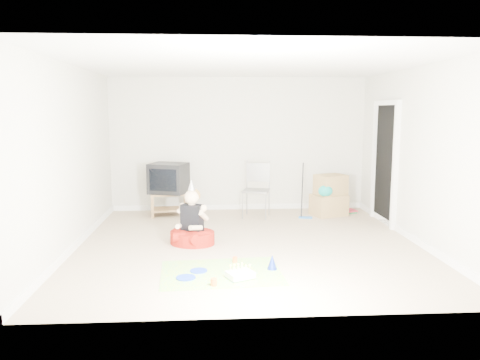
{
  "coord_description": "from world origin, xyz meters",
  "views": [
    {
      "loc": [
        -0.54,
        -6.68,
        1.95
      ],
      "look_at": [
        -0.1,
        0.4,
        0.9
      ],
      "focal_mm": 35.0,
      "sensor_mm": 36.0,
      "label": 1
    }
  ],
  "objects": [
    {
      "name": "blue_plate_near",
      "position": [
        -0.71,
        -1.16,
        0.01
      ],
      "size": [
        0.27,
        0.27,
        0.01
      ],
      "primitive_type": "cylinder",
      "rotation": [
        0.0,
        0.0,
        0.36
      ],
      "color": "#1739B9",
      "rests_on": "party_mat"
    },
    {
      "name": "ground",
      "position": [
        0.0,
        0.0,
        0.0
      ],
      "size": [
        5.0,
        5.0,
        0.0
      ],
      "primitive_type": "plane",
      "color": "tan",
      "rests_on": "ground"
    },
    {
      "name": "crt_tv",
      "position": [
        -1.34,
        2.01,
        0.71
      ],
      "size": [
        0.78,
        0.71,
        0.56
      ],
      "primitive_type": "cube",
      "rotation": [
        0.0,
        0.0,
        -0.31
      ],
      "color": "black",
      "rests_on": "tv_stand"
    },
    {
      "name": "orange_cup_far",
      "position": [
        -0.52,
        -1.66,
        0.05
      ],
      "size": [
        0.08,
        0.08,
        0.08
      ],
      "primitive_type": "cylinder",
      "rotation": [
        0.0,
        0.0,
        0.14
      ],
      "color": "orange",
      "rests_on": "party_mat"
    },
    {
      "name": "blue_party_hat",
      "position": [
        0.2,
        -1.15,
        0.1
      ],
      "size": [
        0.16,
        0.16,
        0.18
      ],
      "primitive_type": "cone",
      "rotation": [
        0.0,
        0.0,
        0.29
      ],
      "color": "#172EA5",
      "rests_on": "party_mat"
    },
    {
      "name": "floor_mop",
      "position": [
        1.18,
        1.61,
        0.26
      ],
      "size": [
        0.26,
        0.33,
        0.99
      ],
      "color": "blue",
      "rests_on": "ground"
    },
    {
      "name": "blue_plate_far",
      "position": [
        -0.85,
        -1.4,
        0.01
      ],
      "size": [
        0.26,
        0.26,
        0.01
      ],
      "primitive_type": "cylinder",
      "rotation": [
        0.0,
        0.0,
        -0.15
      ],
      "color": "#1739B9",
      "rests_on": "party_mat"
    },
    {
      "name": "folding_chair",
      "position": [
        0.28,
        1.75,
        0.5
      ],
      "size": [
        0.57,
        0.55,
        1.03
      ],
      "color": "gray",
      "rests_on": "ground"
    },
    {
      "name": "birthday_cake",
      "position": [
        -0.21,
        -1.44,
        0.04
      ],
      "size": [
        0.37,
        0.34,
        0.14
      ],
      "color": "white",
      "rests_on": "party_mat"
    },
    {
      "name": "cardboard_boxes",
      "position": [
        1.67,
        1.84,
        0.37
      ],
      "size": [
        0.72,
        0.65,
        0.76
      ],
      "color": "tan",
      "rests_on": "ground"
    },
    {
      "name": "orange_cup_near",
      "position": [
        -0.24,
        -0.85,
        0.04
      ],
      "size": [
        0.08,
        0.08,
        0.07
      ],
      "primitive_type": "cylinder",
      "rotation": [
        0.0,
        0.0,
        -0.32
      ],
      "color": "orange",
      "rests_on": "party_mat"
    },
    {
      "name": "book_pile",
      "position": [
        2.13,
        2.04,
        0.03
      ],
      "size": [
        0.27,
        0.31,
        0.06
      ],
      "color": "#287A41",
      "rests_on": "ground"
    },
    {
      "name": "tv_stand",
      "position": [
        -1.34,
        2.01,
        0.26
      ],
      "size": [
        0.74,
        0.52,
        0.43
      ],
      "color": "olive",
      "rests_on": "ground"
    },
    {
      "name": "doorway_recess",
      "position": [
        2.48,
        1.2,
        1.02
      ],
      "size": [
        0.02,
        0.9,
        2.05
      ],
      "primitive_type": "cube",
      "color": "black",
      "rests_on": "ground"
    },
    {
      "name": "party_mat",
      "position": [
        -0.43,
        -1.22,
        0.0
      ],
      "size": [
        1.51,
        1.14,
        0.01
      ],
      "primitive_type": "cube",
      "rotation": [
        0.0,
        0.0,
        0.06
      ],
      "color": "#E93183",
      "rests_on": "ground"
    },
    {
      "name": "seated_woman",
      "position": [
        -0.83,
        0.07,
        0.21
      ],
      "size": [
        0.89,
        0.89,
        0.97
      ],
      "color": "maroon",
      "rests_on": "ground"
    }
  ]
}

